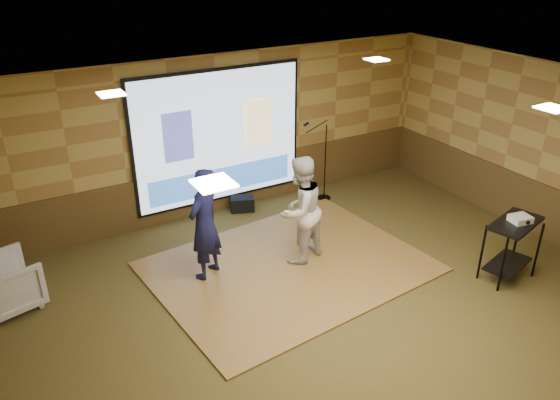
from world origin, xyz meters
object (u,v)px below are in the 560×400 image
dance_floor (289,267)px  projector (520,219)px  player_right (300,210)px  av_table (513,239)px  mic_stand (322,176)px  banquet_chair (6,284)px  projector_screen (220,138)px  duffel_bag (242,204)px  player_left (204,224)px

dance_floor → projector: (2.84, -1.95, 1.02)m
projector → player_right: bearing=151.5°
av_table → projector: projector is taller
projector → mic_stand: 3.98m
player_right → banquet_chair: bearing=-32.1°
dance_floor → banquet_chair: banquet_chair is taller
mic_stand → banquet_chair: (-5.90, -0.76, -0.10)m
projector → mic_stand: mic_stand is taller
projector_screen → player_right: projector_screen is taller
dance_floor → av_table: bearing=-34.5°
projector_screen → av_table: projector_screen is taller
projector_screen → banquet_chair: (-3.95, -1.30, -1.08)m
projector_screen → mic_stand: bearing=-15.6°
dance_floor → av_table: (2.80, -1.92, 0.68)m
dance_floor → duffel_bag: duffel_bag is taller
dance_floor → projector_screen: bearing=91.3°
projector → dance_floor: bearing=155.8°
banquet_chair → player_left: bearing=-117.6°
projector_screen → dance_floor: bearing=-88.7°
dance_floor → player_right: 0.95m
player_right → banquet_chair: player_right is taller
av_table → banquet_chair: av_table is taller
projector → duffel_bag: size_ratio=0.66×
player_right → duffel_bag: player_right is taller
projector → banquet_chair: (-6.84, 3.07, -0.64)m
dance_floor → player_left: 1.59m
av_table → projector: 0.34m
projector_screen → player_right: bearing=-82.0°
player_right → projector: player_right is taller
player_left → av_table: size_ratio=1.81×
player_left → duffel_bag: size_ratio=4.00×
player_right → projector: 3.31m
projector → duffel_bag: bearing=132.0°
player_right → mic_stand: player_right is taller
projector_screen → banquet_chair: size_ratio=3.87×
player_left → duffel_bag: (1.49, 1.78, -0.78)m
mic_stand → duffel_bag: bearing=-177.7°
player_right → projector: size_ratio=6.07×
player_left → projector: size_ratio=6.08×
dance_floor → player_right: player_right is taller
player_left → player_right: player_left is taller
av_table → player_right: bearing=141.0°
projector_screen → banquet_chair: bearing=-161.7°
player_right → duffel_bag: (-0.00, 2.09, -0.78)m
av_table → duffel_bag: (-2.53, 4.14, -0.55)m
banquet_chair → duffel_bag: bearing=-89.5°
dance_floor → player_left: player_left is taller
projector_screen → duffel_bag: size_ratio=7.45×
player_left → player_right: (1.49, -0.32, -0.00)m
projector_screen → player_right: size_ratio=1.87×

